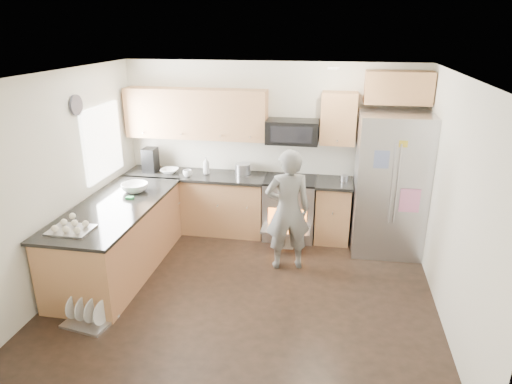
% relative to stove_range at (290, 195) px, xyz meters
% --- Properties ---
extents(ground, '(4.50, 4.50, 0.00)m').
position_rel_stove_range_xyz_m(ground, '(-0.35, -1.69, -0.68)').
color(ground, black).
rests_on(ground, ground).
extents(room_shell, '(4.54, 4.04, 2.62)m').
position_rel_stove_range_xyz_m(room_shell, '(-0.39, -1.68, 1.00)').
color(room_shell, silver).
rests_on(room_shell, ground).
extents(back_cabinet_run, '(4.45, 0.64, 2.50)m').
position_rel_stove_range_xyz_m(back_cabinet_run, '(-0.94, 0.05, 0.29)').
color(back_cabinet_run, '#A86A43').
rests_on(back_cabinet_run, ground).
extents(peninsula, '(0.96, 2.36, 1.04)m').
position_rel_stove_range_xyz_m(peninsula, '(-2.10, -1.44, -0.21)').
color(peninsula, '#A86A43').
rests_on(peninsula, ground).
extents(stove_range, '(0.76, 0.97, 1.79)m').
position_rel_stove_range_xyz_m(stove_range, '(0.00, 0.00, 0.00)').
color(stove_range, '#B7B7BC').
rests_on(stove_range, ground).
extents(refrigerator, '(0.99, 0.79, 1.99)m').
position_rel_stove_range_xyz_m(refrigerator, '(1.42, -0.21, 0.32)').
color(refrigerator, '#B7B7BC').
rests_on(refrigerator, ground).
extents(person, '(0.68, 0.54, 1.64)m').
position_rel_stove_range_xyz_m(person, '(0.07, -0.97, 0.14)').
color(person, slate).
rests_on(person, ground).
extents(dish_rack, '(0.56, 0.48, 0.31)m').
position_rel_stove_range_xyz_m(dish_rack, '(-1.92, -2.60, -0.59)').
color(dish_rack, '#B7B7BC').
rests_on(dish_rack, ground).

